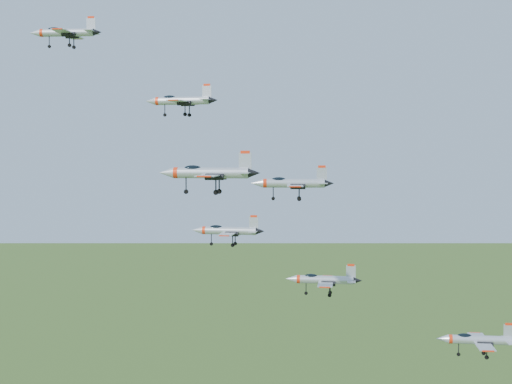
{
  "coord_description": "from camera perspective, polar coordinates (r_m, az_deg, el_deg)",
  "views": [
    {
      "loc": [
        14.85,
        -107.02,
        126.85
      ],
      "look_at": [
        9.56,
        -2.16,
        121.06
      ],
      "focal_mm": 50.0,
      "sensor_mm": 36.0,
      "label": 1
    }
  ],
  "objects": [
    {
      "name": "jet_right_low",
      "position": [
        97.16,
        2.84,
        0.72
      ],
      "size": [
        11.35,
        9.31,
        3.05
      ],
      "rotation": [
        0.0,
        0.0,
        -0.0
      ],
      "color": "#B2B8C0"
    },
    {
      "name": "jet_extra",
      "position": [
        120.9,
        17.28,
        -11.21
      ],
      "size": [
        13.31,
        11.01,
        3.56
      ],
      "rotation": [
        0.0,
        0.0,
        -0.07
      ],
      "color": "#B2B8C0"
    },
    {
      "name": "jet_trail",
      "position": [
        109.45,
        5.35,
        -6.98
      ],
      "size": [
        11.7,
        9.7,
        3.12
      ],
      "rotation": [
        0.0,
        0.0,
        -0.09
      ],
      "color": "#B2B8C0"
    },
    {
      "name": "jet_right_high",
      "position": [
        85.84,
        -3.87,
        1.56
      ],
      "size": [
        12.48,
        10.33,
        3.33
      ],
      "rotation": [
        0.0,
        0.0,
        -0.08
      ],
      "color": "#B2B8C0"
    },
    {
      "name": "jet_lead",
      "position": [
        122.1,
        -15.06,
        12.23
      ],
      "size": [
        11.97,
        9.84,
        3.21
      ],
      "rotation": [
        0.0,
        0.0,
        -0.02
      ],
      "color": "#B2B8C0"
    },
    {
      "name": "jet_left_high",
      "position": [
        107.43,
        -6.08,
        7.29
      ],
      "size": [
        11.33,
        9.49,
        3.03
      ],
      "rotation": [
        0.0,
        0.0,
        -0.17
      ],
      "color": "#B2B8C0"
    },
    {
      "name": "jet_left_low",
      "position": [
        111.37,
        -2.34,
        -3.09
      ],
      "size": [
        11.63,
        9.67,
        3.11
      ],
      "rotation": [
        0.0,
        0.0,
        -0.11
      ],
      "color": "#B2B8C0"
    }
  ]
}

